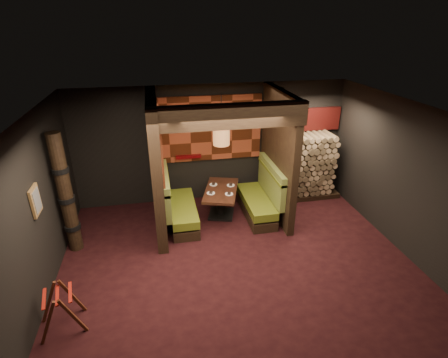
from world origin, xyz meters
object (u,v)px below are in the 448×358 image
booth_bench_left (178,207)px  firewood_stack (305,166)px  pendant_lamp (221,134)px  booth_bench_right (261,199)px  totem_column (66,195)px  luggage_rack (60,308)px  dining_table (221,198)px

booth_bench_left → firewood_stack: 3.35m
pendant_lamp → booth_bench_left: bearing=-175.9°
booth_bench_right → totem_column: totem_column is taller
pendant_lamp → firewood_stack: (2.26, 0.63, -1.16)m
pendant_lamp → luggage_rack: (-2.90, -2.65, -1.62)m
booth_bench_right → firewood_stack: size_ratio=0.92×
totem_column → booth_bench_left: bearing=14.8°
booth_bench_left → luggage_rack: bearing=-126.6°
dining_table → luggage_rack: (-2.90, -2.70, -0.08)m
booth_bench_right → dining_table: 0.91m
dining_table → firewood_stack: bearing=14.4°
dining_table → luggage_rack: luggage_rack is taller
booth_bench_right → totem_column: 4.10m
booth_bench_left → dining_table: size_ratio=1.12×
pendant_lamp → luggage_rack: size_ratio=1.47×
booth_bench_left → booth_bench_right: 1.89m
pendant_lamp → booth_bench_right: bearing=-4.5°
booth_bench_right → dining_table: bearing=172.3°
dining_table → firewood_stack: (2.26, 0.58, 0.38)m
booth_bench_right → firewood_stack: firewood_stack is taller
booth_bench_right → pendant_lamp: pendant_lamp is taller
booth_bench_left → pendant_lamp: (0.99, 0.07, 1.58)m
firewood_stack → booth_bench_left: bearing=-167.8°
luggage_rack → pendant_lamp: bearing=42.4°
dining_table → totem_column: totem_column is taller
pendant_lamp → totem_column: pendant_lamp is taller
booth_bench_left → luggage_rack: (-1.91, -2.58, -0.04)m
pendant_lamp → luggage_rack: 4.25m
booth_bench_right → dining_table: size_ratio=1.12×
booth_bench_left → booth_bench_right: (1.89, 0.00, 0.00)m
totem_column → booth_bench_right: bearing=7.9°
pendant_lamp → totem_column: 3.24m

